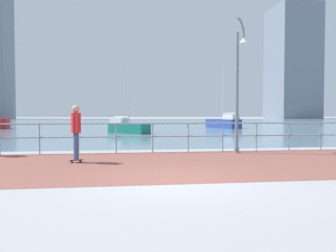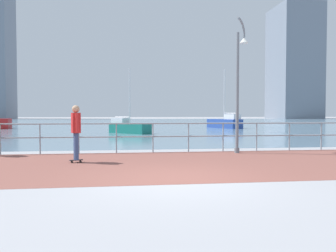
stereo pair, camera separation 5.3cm
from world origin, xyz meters
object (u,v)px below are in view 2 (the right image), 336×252
skateboarder (76,128)px  sailboat_white (129,127)px  lamppost (239,78)px  sailboat_ivory (225,123)px

skateboarder → sailboat_white: sailboat_white is taller
lamppost → sailboat_ivory: bearing=74.1°
lamppost → skateboarder: bearing=-161.6°
lamppost → sailboat_white: bearing=106.7°
lamppost → sailboat_ivory: 22.55m
skateboarder → sailboat_ivory: (12.00, 23.52, -0.47)m
lamppost → skateboarder: (-5.85, -1.94, -1.80)m
skateboarder → sailboat_white: bearing=83.3°
skateboarder → sailboat_ivory: sailboat_ivory is taller
skateboarder → sailboat_ivory: size_ratio=0.29×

